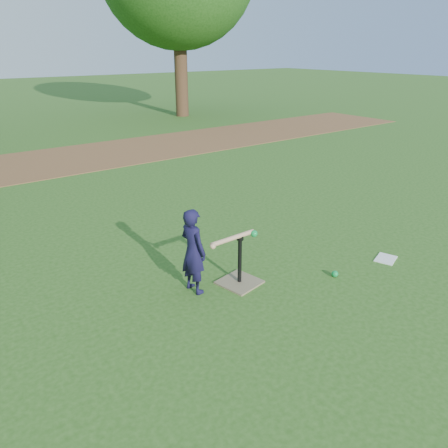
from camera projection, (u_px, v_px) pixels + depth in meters
ground at (258, 290)px, 4.96m from camera, size 80.00×80.00×0.00m
dirt_strip at (53, 161)px, 10.50m from camera, size 24.00×3.00×0.01m
child at (193, 251)px, 4.78m from camera, size 0.27×0.38×0.98m
wiffle_ball_ground at (335, 274)px, 5.23m from camera, size 0.08×0.08×0.08m
clipboard at (386, 259)px, 5.68m from camera, size 0.36×0.32×0.01m
batting_tee at (240, 275)px, 5.07m from camera, size 0.50×0.50×0.61m
swing_action at (235, 238)px, 4.81m from camera, size 0.66×0.11×0.08m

